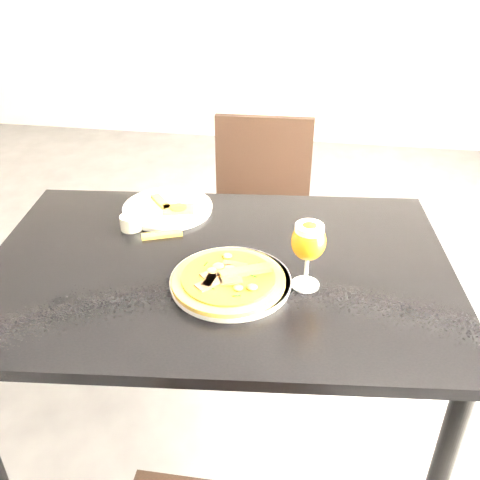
% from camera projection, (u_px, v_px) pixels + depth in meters
% --- Properties ---
extents(ground, '(6.00, 6.00, 0.00)m').
position_uv_depth(ground, '(124.00, 473.00, 1.70)').
color(ground, '#48484A').
rests_on(ground, ground).
extents(dining_table, '(1.28, 0.92, 0.75)m').
position_uv_depth(dining_table, '(219.00, 292.00, 1.42)').
color(dining_table, black).
rests_on(dining_table, ground).
extents(chair_far, '(0.41, 0.41, 0.86)m').
position_uv_depth(chair_far, '(260.00, 221.00, 2.12)').
color(chair_far, black).
rests_on(chair_far, ground).
extents(plate_main, '(0.37, 0.37, 0.02)m').
position_uv_depth(plate_main, '(230.00, 282.00, 1.30)').
color(plate_main, white).
rests_on(plate_main, dining_table).
extents(pizza, '(0.27, 0.27, 0.03)m').
position_uv_depth(pizza, '(229.00, 279.00, 1.28)').
color(pizza, olive).
rests_on(pizza, plate_main).
extents(plate_second, '(0.29, 0.29, 0.01)m').
position_uv_depth(plate_second, '(168.00, 208.00, 1.62)').
color(plate_second, white).
rests_on(plate_second, dining_table).
extents(crust_scraps, '(0.16, 0.12, 0.01)m').
position_uv_depth(crust_scraps, '(173.00, 207.00, 1.60)').
color(crust_scraps, olive).
rests_on(crust_scraps, plate_second).
extents(loose_crust, '(0.11, 0.07, 0.01)m').
position_uv_depth(loose_crust, '(162.00, 235.00, 1.49)').
color(loose_crust, olive).
rests_on(loose_crust, dining_table).
extents(sauce_cup, '(0.06, 0.06, 0.04)m').
position_uv_depth(sauce_cup, '(131.00, 222.00, 1.52)').
color(sauce_cup, beige).
rests_on(sauce_cup, dining_table).
extents(beer_glass, '(0.08, 0.08, 0.17)m').
position_uv_depth(beer_glass, '(309.00, 242.00, 1.23)').
color(beer_glass, silver).
rests_on(beer_glass, dining_table).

